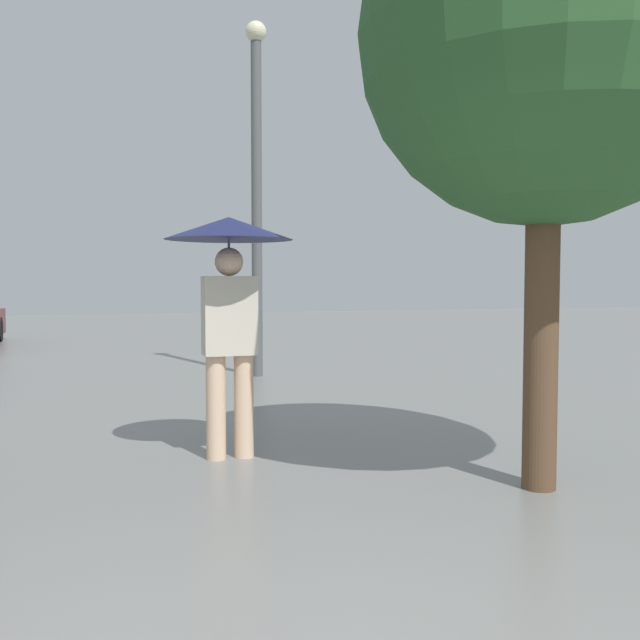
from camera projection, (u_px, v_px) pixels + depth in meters
The scene contains 3 objects.
pedestrian at pixel (229, 273), 5.49m from camera, with size 0.99×0.99×1.87m.
tree at pixel (546, 39), 4.59m from camera, with size 2.45×2.45×4.18m.
street_lamp at pixel (257, 175), 10.24m from camera, with size 0.30×0.30×5.08m.
Camera 1 is at (-0.41, -1.57, 1.38)m, focal length 40.00 mm.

